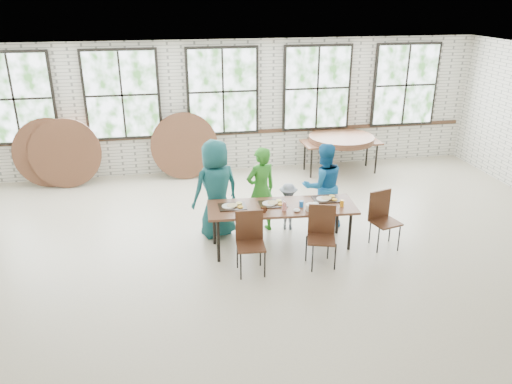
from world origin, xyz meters
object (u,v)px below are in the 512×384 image
dining_table (282,209)px  chair_near_right (321,230)px  chair_near_left (250,237)px  storage_table (341,144)px

dining_table → chair_near_right: chair_near_right is taller
chair_near_left → storage_table: (2.84, 3.99, 0.13)m
chair_near_right → dining_table: bearing=144.5°
dining_table → chair_near_left: bearing=-131.3°
storage_table → chair_near_left: bearing=-127.1°
dining_table → chair_near_right: size_ratio=2.58×
chair_near_left → dining_table: bearing=48.1°
dining_table → chair_near_left: size_ratio=2.58×
chair_near_right → storage_table: chair_near_right is taller
chair_near_right → storage_table: (1.72, 3.98, 0.13)m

